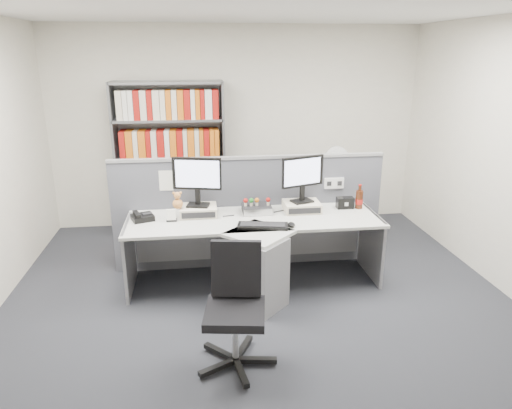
{
  "coord_description": "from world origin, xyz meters",
  "views": [
    {
      "loc": [
        -0.55,
        -3.69,
        2.34
      ],
      "look_at": [
        0.0,
        0.65,
        0.92
      ],
      "focal_mm": 32.94,
      "sensor_mm": 36.0,
      "label": 1
    }
  ],
  "objects": [
    {
      "name": "desktop_pc",
      "position": [
        0.05,
        1.0,
        0.76
      ],
      "size": [
        0.3,
        0.27,
        0.08
      ],
      "color": "black",
      "rests_on": "desk"
    },
    {
      "name": "shelving_unit",
      "position": [
        -0.9,
        2.44,
        0.98
      ],
      "size": [
        1.41,
        0.4,
        2.0
      ],
      "color": "slate",
      "rests_on": "ground"
    },
    {
      "name": "desk_phone",
      "position": [
        -1.13,
        0.89,
        0.75
      ],
      "size": [
        0.26,
        0.25,
        0.09
      ],
      "color": "black",
      "rests_on": "desk"
    },
    {
      "name": "cola_bottle",
      "position": [
        1.17,
        0.99,
        0.82
      ],
      "size": [
        0.08,
        0.08,
        0.27
      ],
      "color": "#3F190A",
      "rests_on": "desk"
    },
    {
      "name": "desk_fan",
      "position": [
        1.2,
        1.99,
        1.02
      ],
      "size": [
        0.3,
        0.18,
        0.51
      ],
      "color": "white",
      "rests_on": "filing_cabinet"
    },
    {
      "name": "desk",
      "position": [
        0.0,
        0.6,
        0.46
      ],
      "size": [
        2.6,
        1.2,
        0.72
      ],
      "color": "silver",
      "rests_on": "ground"
    },
    {
      "name": "office_chair",
      "position": [
        -0.3,
        -0.49,
        0.51
      ],
      "size": [
        0.62,
        0.62,
        0.95
      ],
      "color": "silver",
      "rests_on": "ground"
    },
    {
      "name": "monitor_riser_right",
      "position": [
        0.54,
        0.98,
        0.77
      ],
      "size": [
        0.38,
        0.31,
        0.1
      ],
      "color": "beige",
      "rests_on": "desk"
    },
    {
      "name": "desk_calendar",
      "position": [
        -0.84,
        0.83,
        0.77
      ],
      "size": [
        0.1,
        0.08,
        0.12
      ],
      "color": "black",
      "rests_on": "desk"
    },
    {
      "name": "monitor_left",
      "position": [
        -0.56,
        0.98,
        1.13
      ],
      "size": [
        0.5,
        0.21,
        0.51
      ],
      "color": "black",
      "rests_on": "monitor_riser_left"
    },
    {
      "name": "filing_cabinet",
      "position": [
        1.2,
        1.99,
        0.35
      ],
      "size": [
        0.45,
        0.61,
        0.7
      ],
      "color": "slate",
      "rests_on": "ground"
    },
    {
      "name": "speaker",
      "position": [
        1.02,
        1.01,
        0.78
      ],
      "size": [
        0.18,
        0.1,
        0.12
      ],
      "primitive_type": "cube",
      "color": "black",
      "rests_on": "desk"
    },
    {
      "name": "figurines",
      "position": [
        0.04,
        0.98,
        0.85
      ],
      "size": [
        0.29,
        0.05,
        0.09
      ],
      "color": "beige",
      "rests_on": "desktop_pc"
    },
    {
      "name": "monitor_riser_left",
      "position": [
        -0.56,
        0.98,
        0.77
      ],
      "size": [
        0.38,
        0.31,
        0.1
      ],
      "color": "beige",
      "rests_on": "desk"
    },
    {
      "name": "monitor_right",
      "position": [
        0.53,
        0.98,
        1.12
      ],
      "size": [
        0.47,
        0.22,
        0.5
      ],
      "color": "black",
      "rests_on": "monitor_riser_right"
    },
    {
      "name": "mouse",
      "position": [
        0.33,
        0.52,
        0.74
      ],
      "size": [
        0.07,
        0.11,
        0.04
      ],
      "primitive_type": "ellipsoid",
      "color": "black",
      "rests_on": "desk"
    },
    {
      "name": "keyboard",
      "position": [
        0.05,
        0.54,
        0.74
      ],
      "size": [
        0.51,
        0.27,
        0.03
      ],
      "color": "black",
      "rests_on": "desk"
    },
    {
      "name": "room_shell",
      "position": [
        0.0,
        0.0,
        1.79
      ],
      "size": [
        5.04,
        5.54,
        2.72
      ],
      "color": "silver",
      "rests_on": "ground"
    },
    {
      "name": "plush_toy",
      "position": [
        -0.77,
        0.91,
        0.9
      ],
      "size": [
        0.11,
        0.11,
        0.18
      ],
      "color": "#C78342",
      "rests_on": "monitor_riser_left"
    },
    {
      "name": "partition",
      "position": [
        0.0,
        1.25,
        0.65
      ],
      "size": [
        3.0,
        0.08,
        1.27
      ],
      "color": "#565761",
      "rests_on": "ground"
    },
    {
      "name": "ground",
      "position": [
        0.0,
        0.0,
        0.0
      ],
      "size": [
        5.5,
        5.5,
        0.0
      ],
      "primitive_type": "plane",
      "color": "#31333A",
      "rests_on": "ground"
    }
  ]
}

